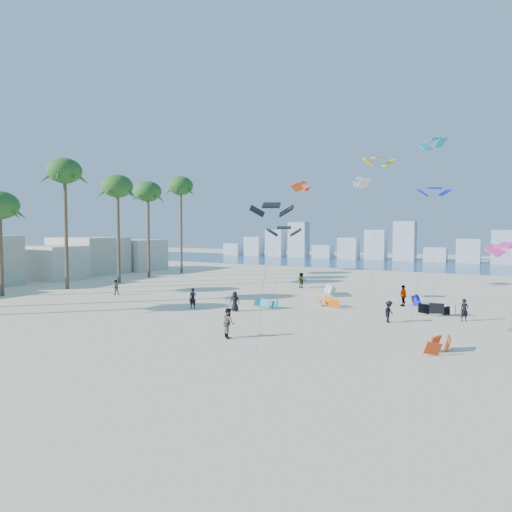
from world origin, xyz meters
The scene contains 10 objects.
ground centered at (0.00, 0.00, 0.00)m, with size 220.00×220.00×0.00m, color beige.
ocean centered at (0.00, 72.00, 0.01)m, with size 220.00×220.00×0.00m, color navy.
kitesurfer_near centered at (-1.54, 12.99, 0.88)m, with size 0.64×0.42×1.77m, color black.
kitesurfer_mid centered at (6.94, 5.73, 0.94)m, with size 0.91×0.71×1.88m, color gray.
kitesurfers_far centered at (5.36, 21.15, 0.85)m, with size 33.47×17.58×1.88m.
grounded_kites centered at (11.23, 20.20, 0.43)m, with size 16.99×20.78×1.00m.
flying_kites centered at (12.02, 22.56, 10.72)m, with size 25.57×28.44×16.14m.
palm_row centered at (-21.59, 16.18, 11.68)m, with size 6.45×44.80×14.82m.
beachfront_buildings centered at (-33.69, 20.82, 2.67)m, with size 11.50×43.00×6.00m.
distant_skyline centered at (-1.19, 82.00, 3.09)m, with size 85.00×3.00×8.40m.
Camera 1 is at (22.68, -17.97, 6.85)m, focal length 32.08 mm.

